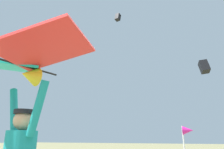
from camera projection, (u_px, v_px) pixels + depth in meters
The scene contains 4 objects.
held_stunt_kite at pixel (24, 62), 2.49m from camera, with size 2.00×1.28×0.43m.
distant_kite_black_low_left at pixel (204, 67), 11.49m from camera, with size 0.64×0.69×0.84m.
distant_kite_black_overhead_distant at pixel (118, 17), 26.06m from camera, with size 0.71×0.81×1.01m.
marker_flag at pixel (187, 134), 5.59m from camera, with size 0.30×0.24×1.64m.
Camera 1 is at (1.99, -1.63, 1.29)m, focal length 32.58 mm.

